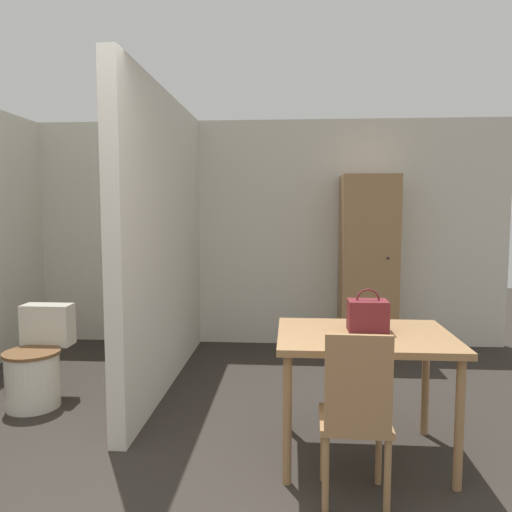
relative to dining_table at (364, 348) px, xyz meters
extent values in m
cube|color=beige|center=(-0.95, 2.63, 0.56)|extent=(5.73, 0.12, 2.50)
cube|color=beige|center=(-1.54, 1.26, 0.56)|extent=(0.12, 2.62, 2.50)
cube|color=#997047|center=(0.00, 0.00, 0.07)|extent=(1.05, 0.80, 0.04)
cylinder|color=#997047|center=(-0.46, -0.34, -0.32)|extent=(0.05, 0.05, 0.74)
cylinder|color=#997047|center=(0.46, -0.34, -0.32)|extent=(0.05, 0.05, 0.74)
cylinder|color=#997047|center=(-0.46, 0.34, -0.32)|extent=(0.05, 0.05, 0.74)
cylinder|color=#997047|center=(0.46, 0.34, -0.32)|extent=(0.05, 0.05, 0.74)
cube|color=#997047|center=(-0.11, -0.45, -0.26)|extent=(0.38, 0.38, 0.04)
cube|color=#997047|center=(-0.12, -0.62, 0.00)|extent=(0.33, 0.04, 0.48)
cylinder|color=#997047|center=(-0.26, -0.30, -0.48)|extent=(0.04, 0.04, 0.41)
cylinder|color=#997047|center=(0.04, -0.31, -0.48)|extent=(0.04, 0.04, 0.41)
cylinder|color=#997047|center=(-0.27, -0.60, -0.48)|extent=(0.04, 0.04, 0.41)
cylinder|color=#997047|center=(0.03, -0.61, -0.48)|extent=(0.04, 0.04, 0.41)
cylinder|color=silver|center=(-2.43, 0.60, -0.48)|extent=(0.40, 0.40, 0.42)
cylinder|color=brown|center=(-2.43, 0.60, -0.26)|extent=(0.42, 0.42, 0.02)
cube|color=silver|center=(-2.43, 0.87, -0.10)|extent=(0.39, 0.18, 0.34)
cube|color=maroon|center=(0.02, 0.06, 0.19)|extent=(0.24, 0.17, 0.19)
torus|color=maroon|center=(0.02, 0.06, 0.28)|extent=(0.14, 0.01, 0.14)
cube|color=#997047|center=(0.37, 2.31, 0.25)|extent=(0.58, 0.48, 1.88)
sphere|color=black|center=(0.53, 2.06, 0.35)|extent=(0.02, 0.02, 0.02)
camera|label=1|loc=(-0.45, -3.00, 0.84)|focal=35.00mm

